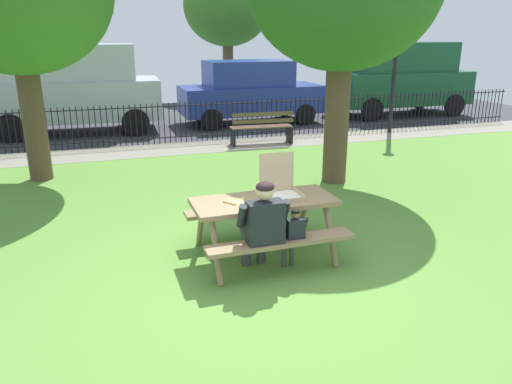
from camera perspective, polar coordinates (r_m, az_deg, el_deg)
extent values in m
cube|color=#61943A|center=(7.46, -4.00, -3.64)|extent=(28.00, 11.71, 0.02)
cube|color=gray|center=(12.31, -9.83, 4.97)|extent=(28.00, 1.40, 0.01)
cube|color=#38383D|center=(16.72, -12.12, 8.28)|extent=(28.00, 7.64, 0.01)
cube|color=#957753|center=(6.10, 0.96, -1.13)|extent=(1.81, 0.79, 0.06)
cube|color=#957753|center=(5.69, 2.98, -5.88)|extent=(1.80, 0.31, 0.05)
cube|color=#957753|center=(6.74, -0.76, -1.93)|extent=(1.80, 0.31, 0.05)
cylinder|color=#957753|center=(5.68, -4.72, -6.89)|extent=(0.08, 0.44, 0.74)
cylinder|color=#957753|center=(6.43, -6.53, -3.90)|extent=(0.08, 0.44, 0.74)
cylinder|color=#957753|center=(6.17, 8.74, -4.97)|extent=(0.08, 0.44, 0.74)
cylinder|color=#957753|center=(6.86, 5.61, -2.42)|extent=(0.08, 0.44, 0.74)
cube|color=tan|center=(6.17, 3.15, -0.57)|extent=(0.47, 0.47, 0.01)
cube|color=silver|center=(6.17, 3.15, -0.51)|extent=(0.44, 0.44, 0.00)
cube|color=tan|center=(5.96, 3.91, -0.99)|extent=(0.47, 0.02, 0.04)
cube|color=tan|center=(6.37, 2.44, 0.30)|extent=(0.47, 0.02, 0.04)
cube|color=tan|center=(6.09, 1.13, -0.53)|extent=(0.02, 0.47, 0.04)
cube|color=tan|center=(6.24, 5.12, -0.13)|extent=(0.02, 0.47, 0.04)
cube|color=tan|center=(6.31, 2.43, 2.56)|extent=(0.47, 0.03, 0.47)
pyramid|color=#F1D465|center=(6.04, -2.37, -0.99)|extent=(0.30, 0.28, 0.01)
cube|color=tan|center=(5.95, -3.13, -1.27)|extent=(0.13, 0.17, 0.02)
cylinder|color=#404040|center=(6.05, -1.20, -6.62)|extent=(0.12, 0.12, 0.44)
cylinder|color=#404040|center=(5.77, -0.58, -5.19)|extent=(0.16, 0.42, 0.15)
cylinder|color=#404040|center=(6.11, 0.60, -6.37)|extent=(0.12, 0.12, 0.44)
cylinder|color=#404040|center=(5.83, 1.29, -4.94)|extent=(0.16, 0.42, 0.15)
cube|color=#1E2328|center=(5.52, 1.07, -3.69)|extent=(0.42, 0.23, 0.52)
cylinder|color=#1E2328|center=(5.45, -1.67, -2.82)|extent=(0.09, 0.21, 0.31)
cylinder|color=#1E2328|center=(5.62, 3.41, -2.21)|extent=(0.09, 0.21, 0.31)
sphere|color=beige|center=(5.41, 1.03, 0.12)|extent=(0.21, 0.21, 0.21)
ellipsoid|color=black|center=(5.39, 1.07, 0.59)|extent=(0.21, 0.20, 0.12)
cylinder|color=#454545|center=(6.01, 3.32, -6.84)|extent=(0.06, 0.06, 0.44)
cylinder|color=#454545|center=(5.82, 3.75, -5.17)|extent=(0.08, 0.22, 0.08)
cylinder|color=#454545|center=(6.04, 4.22, -6.71)|extent=(0.06, 0.06, 0.44)
cylinder|color=#454545|center=(5.86, 4.68, -5.03)|extent=(0.08, 0.22, 0.08)
cube|color=#1E2328|center=(5.70, 4.66, -4.42)|extent=(0.22, 0.12, 0.26)
cylinder|color=#1E2328|center=(5.66, 3.33, -4.00)|extent=(0.05, 0.11, 0.16)
cylinder|color=#1E2328|center=(5.75, 5.79, -3.67)|extent=(0.05, 0.11, 0.16)
sphere|color=#8C6647|center=(5.64, 4.67, -2.56)|extent=(0.11, 0.11, 0.11)
ellipsoid|color=black|center=(5.63, 4.69, -2.34)|extent=(0.11, 0.10, 0.06)
cylinder|color=black|center=(12.82, -10.53, 9.86)|extent=(21.62, 0.03, 0.03)
cylinder|color=black|center=(12.96, -10.32, 6.33)|extent=(21.62, 0.03, 0.03)
cylinder|color=black|center=(12.98, -27.63, 6.22)|extent=(0.02, 0.02, 1.05)
cylinder|color=black|center=(12.96, -27.02, 6.29)|extent=(0.02, 0.02, 1.05)
cylinder|color=black|center=(12.94, -26.40, 6.37)|extent=(0.02, 0.02, 1.05)
cylinder|color=black|center=(12.92, -25.79, 6.44)|extent=(0.02, 0.02, 1.05)
cylinder|color=black|center=(12.90, -25.17, 6.50)|extent=(0.02, 0.02, 1.05)
cylinder|color=black|center=(12.88, -24.55, 6.57)|extent=(0.02, 0.02, 1.05)
cylinder|color=black|center=(12.86, -23.93, 6.64)|extent=(0.02, 0.02, 1.05)
cylinder|color=black|center=(12.85, -23.31, 6.71)|extent=(0.02, 0.02, 1.05)
cylinder|color=black|center=(12.84, -22.68, 6.78)|extent=(0.02, 0.02, 1.05)
cylinder|color=black|center=(12.82, -22.06, 6.84)|extent=(0.02, 0.02, 1.05)
cylinder|color=black|center=(12.81, -21.43, 6.91)|extent=(0.02, 0.02, 1.05)
cylinder|color=black|center=(12.81, -20.80, 6.97)|extent=(0.02, 0.02, 1.05)
cylinder|color=black|center=(12.80, -20.17, 7.04)|extent=(0.02, 0.02, 1.05)
cylinder|color=black|center=(12.79, -19.54, 7.10)|extent=(0.02, 0.02, 1.05)
cylinder|color=black|center=(12.79, -18.91, 7.16)|extent=(0.02, 0.02, 1.05)
cylinder|color=black|center=(12.79, -18.28, 7.23)|extent=(0.02, 0.02, 1.05)
cylinder|color=black|center=(12.79, -17.65, 7.29)|extent=(0.02, 0.02, 1.05)
cylinder|color=black|center=(12.79, -17.02, 7.35)|extent=(0.02, 0.02, 1.05)
cylinder|color=black|center=(12.79, -16.39, 7.41)|extent=(0.02, 0.02, 1.05)
cylinder|color=black|center=(12.79, -15.76, 7.46)|extent=(0.02, 0.02, 1.05)
cylinder|color=black|center=(12.80, -15.12, 7.52)|extent=(0.02, 0.02, 1.05)
cylinder|color=black|center=(12.81, -14.49, 7.58)|extent=(0.02, 0.02, 1.05)
cylinder|color=black|center=(12.81, -13.86, 7.63)|extent=(0.02, 0.02, 1.05)
cylinder|color=black|center=(12.82, -13.23, 7.69)|extent=(0.02, 0.02, 1.05)
cylinder|color=black|center=(12.84, -12.61, 7.74)|extent=(0.02, 0.02, 1.05)
cylinder|color=black|center=(12.85, -11.98, 7.79)|extent=(0.02, 0.02, 1.05)
cylinder|color=black|center=(12.86, -11.35, 7.85)|extent=(0.02, 0.02, 1.05)
cylinder|color=black|center=(12.88, -10.73, 7.90)|extent=(0.02, 0.02, 1.05)
cylinder|color=black|center=(12.90, -10.10, 7.94)|extent=(0.02, 0.02, 1.05)
cylinder|color=black|center=(12.92, -9.48, 7.99)|extent=(0.02, 0.02, 1.05)
cylinder|color=black|center=(12.94, -8.86, 8.04)|extent=(0.02, 0.02, 1.05)
cylinder|color=black|center=(12.96, -8.25, 8.09)|extent=(0.02, 0.02, 1.05)
cylinder|color=black|center=(12.98, -7.63, 8.13)|extent=(0.02, 0.02, 1.05)
cylinder|color=black|center=(13.01, -7.02, 8.17)|extent=(0.02, 0.02, 1.05)
cylinder|color=black|center=(13.03, -6.40, 8.22)|extent=(0.02, 0.02, 1.05)
cylinder|color=black|center=(13.06, -5.79, 8.26)|extent=(0.02, 0.02, 1.05)
cylinder|color=black|center=(13.09, -5.19, 8.30)|extent=(0.02, 0.02, 1.05)
cylinder|color=black|center=(13.12, -4.58, 8.34)|extent=(0.02, 0.02, 1.05)
cylinder|color=black|center=(13.15, -3.98, 8.38)|extent=(0.02, 0.02, 1.05)
cylinder|color=black|center=(13.19, -3.38, 8.42)|extent=(0.02, 0.02, 1.05)
cylinder|color=black|center=(13.22, -2.79, 8.45)|extent=(0.02, 0.02, 1.05)
cylinder|color=black|center=(13.26, -2.20, 8.49)|extent=(0.02, 0.02, 1.05)
cylinder|color=black|center=(13.30, -1.61, 8.52)|extent=(0.02, 0.02, 1.05)
cylinder|color=black|center=(13.34, -1.02, 8.55)|extent=(0.02, 0.02, 1.05)
cylinder|color=black|center=(13.38, -0.44, 8.59)|extent=(0.02, 0.02, 1.05)
cylinder|color=black|center=(13.42, 0.14, 8.62)|extent=(0.02, 0.02, 1.05)
cylinder|color=black|center=(13.46, 0.71, 8.65)|extent=(0.02, 0.02, 1.05)
cylinder|color=black|center=(13.51, 1.29, 8.67)|extent=(0.02, 0.02, 1.05)
cylinder|color=black|center=(13.55, 1.85, 8.70)|extent=(0.02, 0.02, 1.05)
cylinder|color=black|center=(13.60, 2.42, 8.73)|extent=(0.02, 0.02, 1.05)
cylinder|color=black|center=(13.65, 2.98, 8.75)|extent=(0.02, 0.02, 1.05)
cylinder|color=black|center=(13.70, 3.53, 8.78)|extent=(0.02, 0.02, 1.05)
cylinder|color=black|center=(13.75, 4.09, 8.80)|extent=(0.02, 0.02, 1.05)
cylinder|color=black|center=(13.80, 4.63, 8.83)|extent=(0.02, 0.02, 1.05)
cylinder|color=black|center=(13.85, 5.18, 8.85)|extent=(0.02, 0.02, 1.05)
cylinder|color=black|center=(13.91, 5.72, 8.87)|extent=(0.02, 0.02, 1.05)
cylinder|color=black|center=(13.97, 6.25, 8.89)|extent=(0.02, 0.02, 1.05)
cylinder|color=black|center=(14.02, 6.78, 8.91)|extent=(0.02, 0.02, 1.05)
cylinder|color=black|center=(14.08, 7.31, 8.93)|extent=(0.02, 0.02, 1.05)
cylinder|color=black|center=(14.14, 7.83, 8.94)|extent=(0.02, 0.02, 1.05)
cylinder|color=black|center=(14.20, 8.35, 8.96)|extent=(0.02, 0.02, 1.05)
cylinder|color=black|center=(14.26, 8.87, 8.97)|extent=(0.02, 0.02, 1.05)
cylinder|color=black|center=(14.32, 9.38, 8.99)|extent=(0.02, 0.02, 1.05)
cylinder|color=black|center=(14.39, 9.88, 9.00)|extent=(0.02, 0.02, 1.05)
cylinder|color=black|center=(14.45, 10.38, 9.02)|extent=(0.02, 0.02, 1.05)
cylinder|color=black|center=(14.52, 10.88, 9.03)|extent=(0.02, 0.02, 1.05)
cylinder|color=black|center=(14.59, 11.37, 9.04)|extent=(0.02, 0.02, 1.05)
cylinder|color=black|center=(14.65, 11.86, 9.05)|extent=(0.02, 0.02, 1.05)
cylinder|color=black|center=(14.72, 12.34, 9.06)|extent=(0.02, 0.02, 1.05)
cylinder|color=black|center=(14.79, 12.82, 9.07)|extent=(0.02, 0.02, 1.05)
cylinder|color=black|center=(14.87, 13.29, 9.08)|extent=(0.02, 0.02, 1.05)
cylinder|color=black|center=(14.94, 13.76, 9.09)|extent=(0.02, 0.02, 1.05)
cylinder|color=black|center=(15.01, 14.23, 9.09)|extent=(0.02, 0.02, 1.05)
cylinder|color=black|center=(15.08, 14.69, 9.10)|extent=(0.02, 0.02, 1.05)
cylinder|color=black|center=(15.16, 15.14, 9.11)|extent=(0.02, 0.02, 1.05)
cylinder|color=black|center=(15.24, 15.59, 9.11)|extent=(0.02, 0.02, 1.05)
cylinder|color=black|center=(15.31, 16.04, 9.12)|extent=(0.02, 0.02, 1.05)
cylinder|color=black|center=(15.39, 16.48, 9.12)|extent=(0.02, 0.02, 1.05)
cylinder|color=black|center=(15.47, 16.92, 9.12)|extent=(0.02, 0.02, 1.05)
cylinder|color=black|center=(15.55, 17.35, 9.13)|extent=(0.02, 0.02, 1.05)
cylinder|color=black|center=(15.63, 17.78, 9.13)|extent=(0.02, 0.02, 1.05)
cylinder|color=black|center=(15.71, 18.20, 9.13)|extent=(0.02, 0.02, 1.05)
cylinder|color=black|center=(15.79, 18.62, 9.13)|extent=(0.02, 0.02, 1.05)
cylinder|color=black|center=(15.87, 19.04, 9.13)|extent=(0.02, 0.02, 1.05)
cylinder|color=black|center=(15.96, 19.45, 9.13)|extent=(0.02, 0.02, 1.05)
cylinder|color=black|center=(16.04, 19.86, 9.13)|extent=(0.02, 0.02, 1.05)
cylinder|color=black|center=(16.13, 20.26, 9.13)|extent=(0.02, 0.02, 1.05)
cylinder|color=black|center=(16.21, 20.66, 9.13)|extent=(0.02, 0.02, 1.05)
cylinder|color=black|center=(16.30, 21.05, 9.13)|extent=(0.02, 0.02, 1.05)
cylinder|color=black|center=(16.39, 21.44, 9.13)|extent=(0.02, 0.02, 1.05)
cylinder|color=black|center=(16.48, 21.83, 9.13)|extent=(0.02, 0.02, 1.05)
cylinder|color=black|center=(16.56, 22.21, 9.12)|extent=(0.02, 0.02, 1.05)
cylinder|color=black|center=(16.65, 22.59, 9.12)|extent=(0.02, 0.02, 1.05)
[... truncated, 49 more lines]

